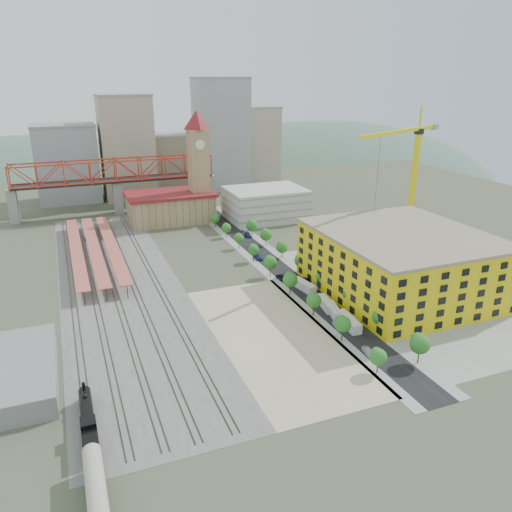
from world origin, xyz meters
name	(u,v)px	position (x,y,z in m)	size (l,w,h in m)	color
ground	(245,287)	(0.00, 0.00, 0.00)	(400.00, 400.00, 0.00)	#474C38
ballast_strip	(119,283)	(-36.00, 17.50, 0.03)	(36.00, 165.00, 0.06)	#605E59
dirt_lot	(274,336)	(-4.00, -31.50, 0.03)	(28.00, 67.00, 0.06)	tan
street_asphalt	(273,264)	(16.00, 15.00, 0.03)	(12.00, 170.00, 0.06)	black
sidewalk_west	(259,266)	(10.50, 15.00, 0.02)	(3.00, 170.00, 0.04)	gray
sidewalk_east	(288,262)	(21.50, 15.00, 0.02)	(3.00, 170.00, 0.04)	gray
construction_pad	(406,290)	(45.00, -20.00, 0.03)	(50.00, 90.00, 0.06)	gray
rail_tracks	(113,284)	(-37.80, 17.50, 0.15)	(26.56, 160.00, 0.18)	#382B23
platform_canopies	(94,247)	(-41.00, 45.00, 3.99)	(16.00, 80.00, 4.12)	#C0584A
station_hall	(171,207)	(-5.00, 82.00, 6.67)	(38.00, 24.00, 13.10)	tan
clock_tower	(198,156)	(8.00, 79.99, 28.70)	(12.00, 12.00, 52.00)	tan
parking_garage	(266,204)	(36.00, 70.00, 7.00)	(34.00, 26.00, 14.00)	silver
truss_bridge	(116,174)	(-25.00, 105.00, 18.86)	(94.00, 9.60, 25.60)	gray
construction_building	(401,262)	(42.00, -20.00, 9.41)	(44.60, 50.60, 18.80)	yellow
warehouse	(1,376)	(-66.00, -30.00, 2.50)	(22.00, 32.00, 5.00)	gray
street_trees	(286,274)	(16.00, 5.00, 0.00)	(15.40, 124.40, 8.00)	#1F5D1B
skyline	(167,151)	(7.47, 142.31, 22.81)	(133.00, 46.00, 60.00)	#9EA0A3
distant_hills	(189,251)	(45.28, 260.00, -79.54)	(647.00, 264.00, 227.00)	#4C6B59
locomotive	(88,420)	(-50.00, -50.76, 1.95)	(2.71, 20.90, 5.22)	black
coach	(97,495)	(-50.00, -70.61, 2.91)	(3.00, 17.41, 5.47)	#2B3A1F
tower_crane	(411,166)	(64.52, 8.08, 32.18)	(45.17, 21.83, 52.15)	yellow
site_trailer_a	(348,322)	(16.00, -34.00, 1.37)	(2.64, 10.04, 2.75)	silver
site_trailer_b	(333,310)	(16.00, -26.12, 1.17)	(2.26, 8.58, 2.35)	silver
site_trailer_c	(326,304)	(16.00, -22.06, 1.25)	(2.40, 9.13, 2.50)	silver
site_trailer_d	(304,286)	(16.00, -8.36, 1.31)	(2.52, 9.57, 2.62)	silver
car_0	(368,352)	(13.00, -47.69, 0.76)	(1.80, 4.49, 1.53)	silver
car_1	(338,326)	(13.00, -33.75, 0.75)	(1.58, 4.54, 1.50)	gray
car_2	(282,278)	(13.00, 1.30, 0.66)	(2.18, 4.72, 1.31)	black
car_3	(258,257)	(13.00, 21.76, 0.76)	(2.13, 5.24, 1.52)	navy
car_4	(354,319)	(19.00, -31.93, 0.67)	(1.57, 3.91, 1.33)	white
car_5	(313,286)	(19.00, -8.79, 0.79)	(1.67, 4.78, 1.57)	gray
car_6	(306,281)	(19.00, -4.09, 0.72)	(2.40, 5.21, 1.45)	black
car_7	(248,235)	(19.00, 47.67, 0.74)	(2.08, 5.13, 1.49)	navy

